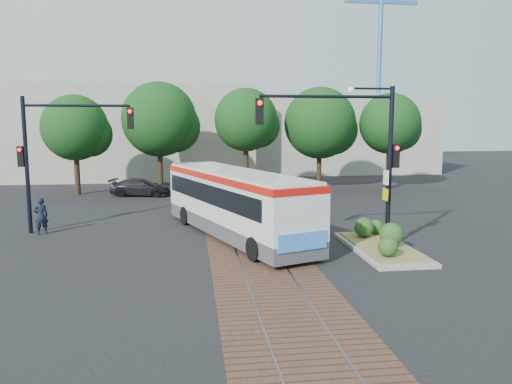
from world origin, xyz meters
TOP-DOWN VIEW (x-y plane):
  - ground at (0.00, 0.00)m, footprint 120.00×120.00m
  - trackbed at (0.00, 4.00)m, footprint 3.60×40.00m
  - tree_row at (1.21, 16.42)m, footprint 26.40×5.60m
  - warehouses at (-0.53, 28.75)m, footprint 40.00×13.00m
  - crane at (18.00, 34.00)m, footprint 8.00×0.50m
  - city_bus at (-0.56, 2.11)m, footprint 5.76×10.72m
  - traffic_island at (4.82, -0.90)m, footprint 2.20×5.20m
  - signal_pole_main at (3.86, -0.81)m, footprint 5.49×0.46m
  - signal_pole_left at (-8.37, 4.00)m, footprint 4.99×0.34m
  - officer at (-8.93, 3.65)m, footprint 0.70×0.60m
  - parked_car at (-5.71, 14.84)m, footprint 4.23×2.38m

SIDE VIEW (x-z plane):
  - ground at x=0.00m, z-range 0.00..0.00m
  - trackbed at x=0.00m, z-range 0.00..0.02m
  - traffic_island at x=4.82m, z-range -0.24..0.89m
  - parked_car at x=-5.71m, z-range 0.00..1.16m
  - officer at x=-8.93m, z-range 0.00..1.63m
  - city_bus at x=-0.56m, z-range 0.16..3.00m
  - warehouses at x=-0.53m, z-range -0.19..7.81m
  - signal_pole_left at x=-8.37m, z-range 0.86..6.86m
  - signal_pole_main at x=3.86m, z-range 1.16..7.16m
  - tree_row at x=1.21m, z-range 1.01..8.69m
  - crane at x=18.00m, z-range 1.88..19.88m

